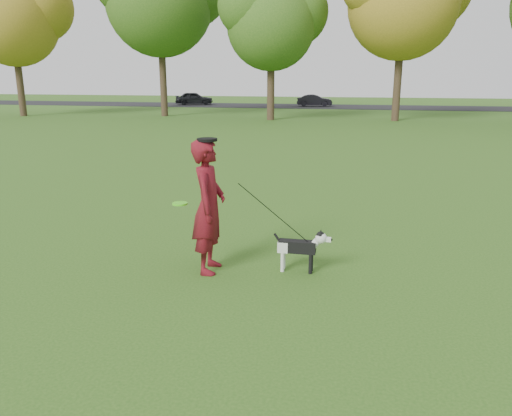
% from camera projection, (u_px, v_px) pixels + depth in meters
% --- Properties ---
extents(ground, '(120.00, 120.00, 0.00)m').
position_uv_depth(ground, '(237.00, 263.00, 8.01)').
color(ground, '#285116').
rests_on(ground, ground).
extents(road, '(120.00, 7.00, 0.02)m').
position_uv_depth(road, '(341.00, 107.00, 45.83)').
color(road, black).
rests_on(road, ground).
extents(man, '(0.55, 0.78, 2.03)m').
position_uv_depth(man, '(209.00, 207.00, 7.47)').
color(man, '#560C19').
rests_on(man, ground).
extents(dog, '(0.90, 0.18, 0.68)m').
position_uv_depth(dog, '(302.00, 246.00, 7.57)').
color(dog, black).
rests_on(dog, ground).
extents(car_left, '(3.85, 2.32, 1.23)m').
position_uv_depth(car_left, '(194.00, 98.00, 48.43)').
color(car_left, black).
rests_on(car_left, road).
extents(car_mid, '(3.33, 1.44, 1.07)m').
position_uv_depth(car_mid, '(315.00, 100.00, 46.16)').
color(car_mid, black).
rests_on(car_mid, road).
extents(man_held_items, '(2.05, 0.43, 1.58)m').
position_uv_depth(man_held_items, '(274.00, 213.00, 7.37)').
color(man_held_items, '#54ED1E').
rests_on(man_held_items, ground).
extents(tree_row, '(51.74, 8.86, 12.01)m').
position_uv_depth(tree_row, '(314.00, 0.00, 31.01)').
color(tree_row, '#38281C').
rests_on(tree_row, ground).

